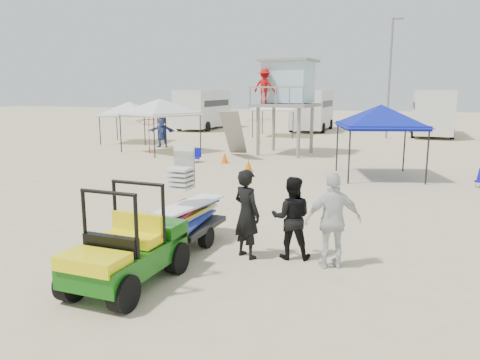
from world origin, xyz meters
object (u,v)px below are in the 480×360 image
(man_left, at_px, (247,214))
(canopy_blue, at_px, (381,108))
(surf_trailer, at_px, (184,210))
(utility_cart, at_px, (124,241))
(lifeguard_tower, at_px, (285,86))

(man_left, distance_m, canopy_blue, 10.30)
(man_left, bearing_deg, surf_trailer, 18.39)
(utility_cart, xyz_separation_m, lifeguard_tower, (-1.41, 17.31, 2.71))
(surf_trailer, height_order, lifeguard_tower, lifeguard_tower)
(canopy_blue, bearing_deg, utility_cart, -106.65)
(man_left, distance_m, lifeguard_tower, 15.78)
(lifeguard_tower, xyz_separation_m, canopy_blue, (4.99, -5.34, -0.89))
(lifeguard_tower, bearing_deg, canopy_blue, -46.91)
(utility_cart, distance_m, surf_trailer, 2.33)
(lifeguard_tower, distance_m, canopy_blue, 7.36)
(utility_cart, xyz_separation_m, surf_trailer, (0.00, 2.33, -0.04))
(surf_trailer, relative_size, canopy_blue, 0.62)
(surf_trailer, distance_m, man_left, 1.55)
(surf_trailer, xyz_separation_m, man_left, (1.52, -0.30, 0.13))
(lifeguard_tower, bearing_deg, utility_cart, -85.35)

